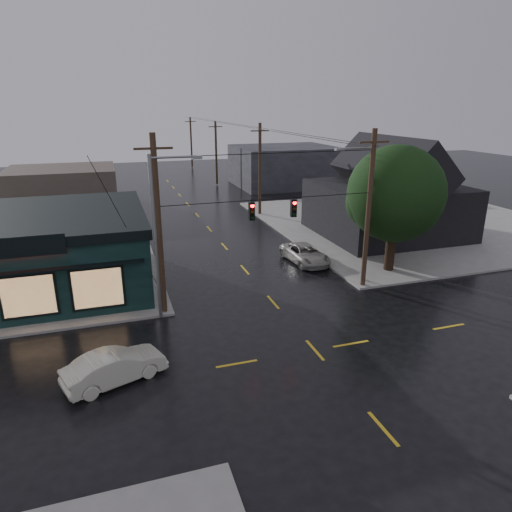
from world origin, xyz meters
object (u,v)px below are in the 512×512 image
object	(u,v)px
utility_pole_ne	(362,287)
suv_silver	(305,254)
utility_pole_nw	(165,313)
corner_tree	(396,194)
sedan_cream	(115,367)

from	to	relation	value
utility_pole_ne	suv_silver	bearing A→B (deg)	106.44
utility_pole_nw	utility_pole_ne	world-z (taller)	same
corner_tree	utility_pole_ne	world-z (taller)	corner_tree
corner_tree	utility_pole_nw	xyz separation A→B (m)	(-16.31, -2.03, -5.63)
utility_pole_nw	suv_silver	world-z (taller)	utility_pole_nw
corner_tree	suv_silver	size ratio (longest dim) A/B	1.80
sedan_cream	corner_tree	bearing A→B (deg)	-87.11
utility_pole_ne	sedan_cream	world-z (taller)	utility_pole_ne
utility_pole_ne	suv_silver	distance (m)	5.93
corner_tree	utility_pole_nw	world-z (taller)	corner_tree
utility_pole_ne	sedan_cream	size ratio (longest dim) A/B	2.31
sedan_cream	utility_pole_ne	bearing A→B (deg)	-88.99
corner_tree	utility_pole_ne	distance (m)	6.84
corner_tree	suv_silver	world-z (taller)	corner_tree
sedan_cream	suv_silver	size ratio (longest dim) A/B	0.89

